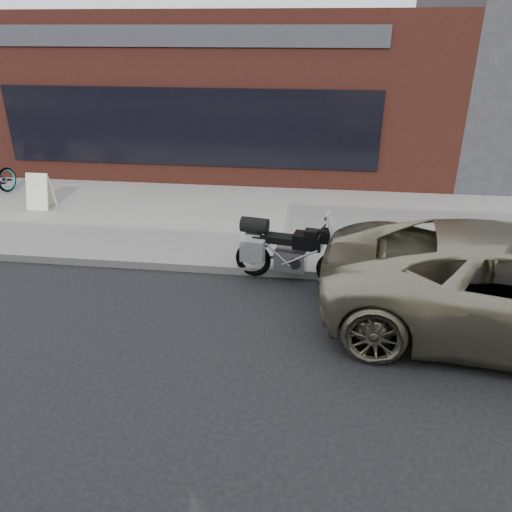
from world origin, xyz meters
TOP-DOWN VIEW (x-y plane):
  - ground at (0.00, 0.00)m, footprint 120.00×120.00m
  - near_sidewalk at (0.00, 7.00)m, footprint 44.00×6.00m
  - storefront at (-2.00, 13.98)m, footprint 14.00×10.07m
  - motorcycle at (1.00, 3.90)m, footprint 2.11×0.73m
  - sandwich_sign at (-5.03, 6.64)m, footprint 0.53×0.49m

SIDE VIEW (x-z plane):
  - ground at x=0.00m, z-range 0.00..0.00m
  - near_sidewalk at x=0.00m, z-range 0.00..0.15m
  - sandwich_sign at x=-5.03m, z-range 0.15..1.00m
  - motorcycle at x=1.00m, z-range -0.09..1.25m
  - storefront at x=-2.00m, z-range 0.00..4.50m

